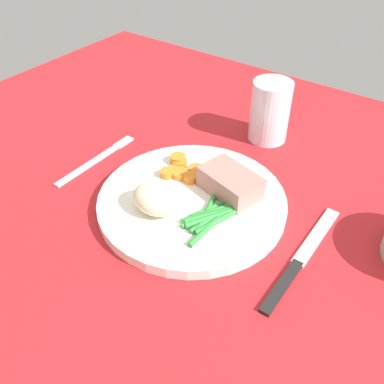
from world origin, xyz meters
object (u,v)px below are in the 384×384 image
(fork, at_px, (96,160))
(meat_portion, at_px, (230,183))
(dinner_plate, at_px, (192,202))
(knife, at_px, (301,259))
(water_glass, at_px, (269,116))

(fork, bearing_deg, meat_portion, 11.74)
(dinner_plate, relative_size, meat_portion, 3.13)
(meat_portion, height_order, fork, meat_portion)
(knife, distance_m, water_glass, 0.28)
(meat_portion, xyz_separation_m, water_glass, (-0.04, 0.18, 0.01))
(dinner_plate, distance_m, meat_portion, 0.06)
(fork, xyz_separation_m, water_glass, (0.19, 0.23, 0.04))
(knife, bearing_deg, fork, -177.72)
(meat_portion, bearing_deg, dinner_plate, -130.60)
(dinner_plate, distance_m, fork, 0.19)
(water_glass, bearing_deg, fork, -130.35)
(meat_portion, height_order, knife, meat_portion)
(dinner_plate, relative_size, knife, 1.30)
(fork, bearing_deg, knife, 0.62)
(dinner_plate, height_order, water_glass, water_glass)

